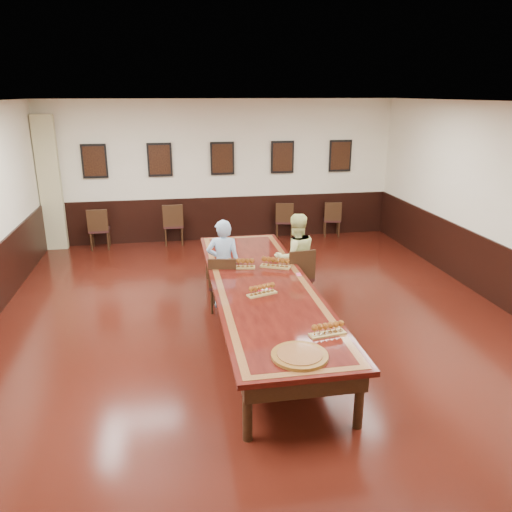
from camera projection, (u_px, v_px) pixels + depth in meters
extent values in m
cube|color=black|center=(262.00, 332.00, 7.29)|extent=(8.00, 10.00, 0.02)
cube|color=white|center=(263.00, 102.00, 6.28)|extent=(8.00, 10.00, 0.02)
cube|color=#EFEAC8|center=(222.00, 171.00, 11.47)|extent=(8.00, 0.02, 3.20)
imported|color=#4F8CC6|center=(224.00, 264.00, 7.90)|extent=(0.59, 0.44, 1.46)
imported|color=#E7F096|center=(295.00, 258.00, 8.20)|extent=(0.80, 0.66, 1.48)
cube|color=#D54770|center=(299.00, 275.00, 7.38)|extent=(0.07, 0.14, 0.01)
cube|color=#BAB680|center=(50.00, 184.00, 10.73)|extent=(0.45, 0.18, 2.90)
cube|color=black|center=(223.00, 218.00, 11.79)|extent=(7.98, 0.04, 1.00)
cube|color=black|center=(512.00, 283.00, 7.78)|extent=(0.04, 9.98, 1.00)
cube|color=black|center=(262.00, 286.00, 7.06)|extent=(1.40, 5.00, 0.06)
cube|color=brown|center=(262.00, 283.00, 7.05)|extent=(1.28, 4.88, 0.00)
cube|color=black|center=(262.00, 283.00, 7.05)|extent=(1.10, 4.70, 0.00)
cube|color=black|center=(262.00, 295.00, 7.11)|extent=(1.25, 4.85, 0.18)
cylinder|color=black|center=(247.00, 410.00, 4.91)|extent=(0.10, 0.10, 0.69)
cylinder|color=black|center=(359.00, 398.00, 5.10)|extent=(0.10, 0.10, 0.69)
cylinder|color=black|center=(208.00, 261.00, 9.25)|extent=(0.10, 0.10, 0.69)
cylinder|color=black|center=(270.00, 258.00, 9.44)|extent=(0.10, 0.10, 0.69)
cube|color=black|center=(94.00, 161.00, 10.86)|extent=(0.54, 0.03, 0.74)
cube|color=black|center=(94.00, 161.00, 10.84)|extent=(0.46, 0.01, 0.64)
cube|color=black|center=(160.00, 160.00, 11.08)|extent=(0.54, 0.03, 0.74)
cube|color=black|center=(160.00, 160.00, 11.07)|extent=(0.46, 0.01, 0.64)
cube|color=black|center=(222.00, 158.00, 11.31)|extent=(0.54, 0.03, 0.74)
cube|color=black|center=(222.00, 158.00, 11.30)|extent=(0.46, 0.01, 0.64)
cube|color=black|center=(282.00, 157.00, 11.54)|extent=(0.54, 0.03, 0.74)
cube|color=black|center=(283.00, 157.00, 11.53)|extent=(0.46, 0.01, 0.64)
cube|color=black|center=(340.00, 156.00, 11.77)|extent=(0.54, 0.03, 0.74)
cube|color=black|center=(340.00, 156.00, 11.76)|extent=(0.46, 0.01, 0.64)
cube|color=olive|center=(241.00, 267.00, 7.66)|extent=(0.45, 0.21, 0.03)
cube|color=olive|center=(275.00, 267.00, 7.69)|extent=(0.47, 0.32, 0.03)
cube|color=olive|center=(262.00, 294.00, 6.65)|extent=(0.43, 0.25, 0.03)
cube|color=olive|center=(328.00, 334.00, 5.55)|extent=(0.43, 0.20, 0.03)
cylinder|color=red|center=(264.00, 290.00, 6.80)|extent=(0.18, 0.18, 0.02)
cylinder|color=silver|center=(264.00, 289.00, 6.80)|extent=(0.10, 0.10, 0.01)
cylinder|color=#5E3912|center=(300.00, 356.00, 5.08)|extent=(0.71, 0.71, 0.04)
cylinder|color=brown|center=(300.00, 354.00, 5.07)|extent=(0.57, 0.57, 0.01)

